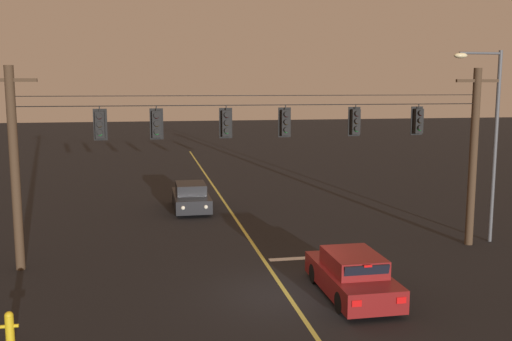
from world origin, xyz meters
The scene contains 14 objects.
ground_plane centered at (0.00, 0.00, 0.00)m, with size 180.00×180.00×0.00m, color black.
lane_centre_stripe centered at (0.00, 10.26, 0.00)m, with size 0.14×60.00×0.01m, color #D1C64C.
stop_bar_paint centered at (1.90, 3.66, 0.00)m, with size 3.40×0.36×0.01m, color silver.
signal_span_assembly centered at (0.00, 4.26, 3.73)m, with size 19.23×0.32×7.16m.
traffic_light_leftmost centered at (-5.79, 4.24, 5.10)m, with size 0.48×0.41×1.22m.
traffic_light_left_inner centered at (-3.82, 4.24, 5.10)m, with size 0.48×0.41×1.22m.
traffic_light_centre centered at (-1.30, 4.24, 5.10)m, with size 0.48×0.41×1.22m.
traffic_light_right_inner centered at (0.93, 4.24, 5.10)m, with size 0.48×0.41×1.22m.
traffic_light_rightmost centered at (3.69, 4.24, 5.10)m, with size 0.48×0.41×1.22m.
traffic_light_far_right centered at (6.27, 4.24, 5.10)m, with size 0.48×0.41×1.22m.
car_waiting_near_lane centered at (1.95, -0.44, 0.65)m, with size 1.80×4.33×1.39m.
car_oncoming_lead centered at (-1.98, 13.17, 0.65)m, with size 1.80×4.42×1.39m.
street_lamp_corner centered at (9.52, 4.52, 4.74)m, with size 2.11×0.30×7.87m.
fire_hydrant centered at (-7.73, -2.01, 0.44)m, with size 0.44×0.22×0.84m.
Camera 1 is at (-4.20, -16.83, 6.48)m, focal length 40.67 mm.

